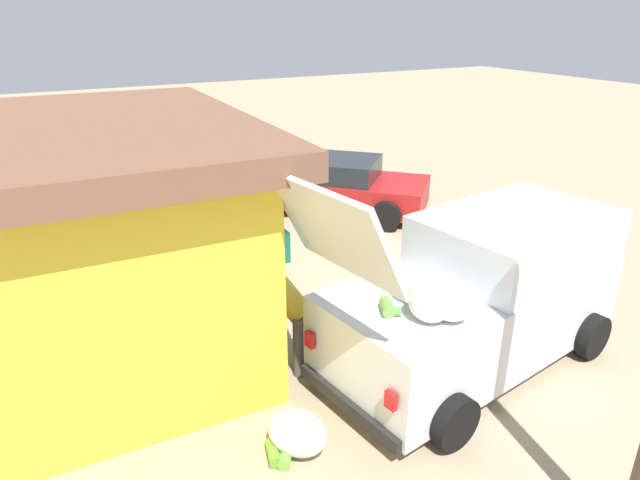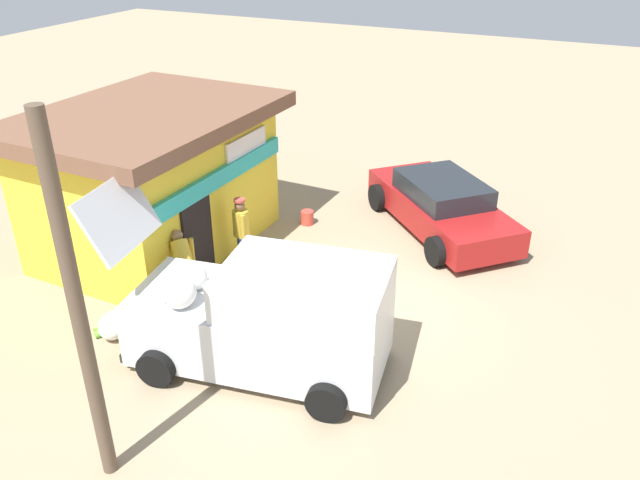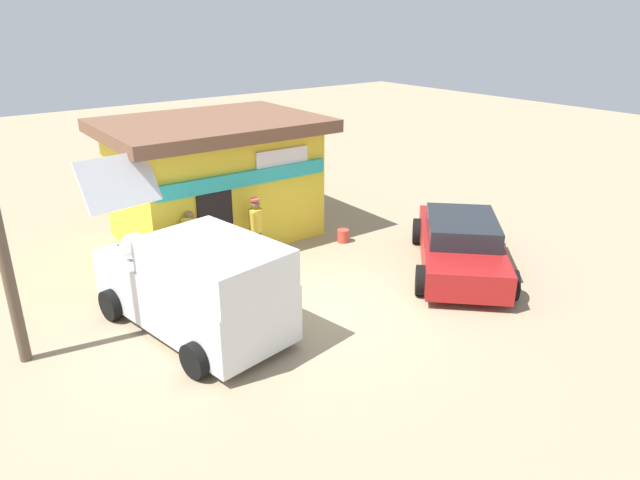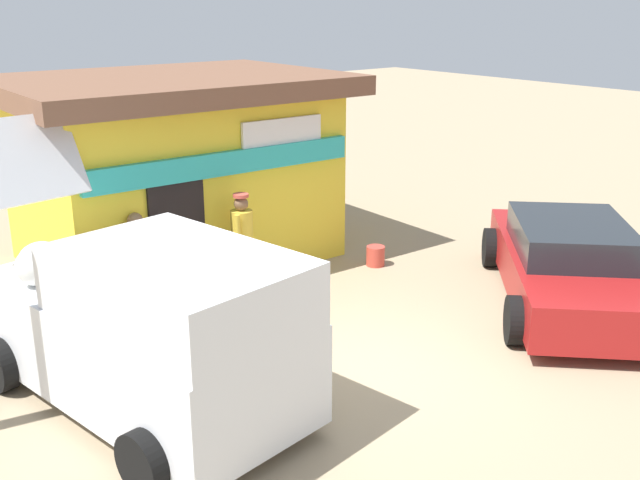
# 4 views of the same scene
# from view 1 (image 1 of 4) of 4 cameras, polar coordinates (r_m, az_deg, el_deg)

# --- Properties ---
(ground_plane) EXTENTS (60.00, 60.00, 0.00)m
(ground_plane) POSITION_cam_1_polar(r_m,az_deg,el_deg) (10.22, 9.65, -3.69)
(ground_plane) COLOR #9E896B
(storefront_bar) EXTENTS (5.63, 4.34, 3.18)m
(storefront_bar) POSITION_cam_1_polar(r_m,az_deg,el_deg) (8.05, -21.86, 0.36)
(storefront_bar) COLOR yellow
(storefront_bar) RESTS_ON ground_plane
(delivery_van) EXTENTS (2.69, 4.96, 2.99)m
(delivery_van) POSITION_cam_1_polar(r_m,az_deg,el_deg) (7.72, 16.22, -5.28)
(delivery_van) COLOR silver
(delivery_van) RESTS_ON ground_plane
(parked_sedan) EXTENTS (4.43, 4.43, 1.28)m
(parked_sedan) POSITION_cam_1_polar(r_m,az_deg,el_deg) (13.23, 1.10, 5.64)
(parked_sedan) COLOR maroon
(parked_sedan) RESTS_ON ground_plane
(vendor_standing) EXTENTS (0.48, 0.48, 1.62)m
(vendor_standing) POSITION_cam_1_polar(r_m,az_deg,el_deg) (8.70, -6.36, -1.61)
(vendor_standing) COLOR navy
(vendor_standing) RESTS_ON ground_plane
(customer_bending) EXTENTS (0.68, 0.71, 1.49)m
(customer_bending) POSITION_cam_1_polar(r_m,az_deg,el_deg) (7.25, -3.29, -7.02)
(customer_bending) COLOR #4C4C51
(customer_bending) RESTS_ON ground_plane
(unloaded_banana_pile) EXTENTS (0.87, 0.80, 0.45)m
(unloaded_banana_pile) POSITION_cam_1_polar(r_m,az_deg,el_deg) (6.38, -2.40, -19.33)
(unloaded_banana_pile) COLOR silver
(unloaded_banana_pile) RESTS_ON ground_plane
(paint_bucket) EXTENTS (0.32, 0.32, 0.34)m
(paint_bucket) POSITION_cam_1_polar(r_m,az_deg,el_deg) (11.26, -9.56, -0.17)
(paint_bucket) COLOR #BF3F33
(paint_bucket) RESTS_ON ground_plane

